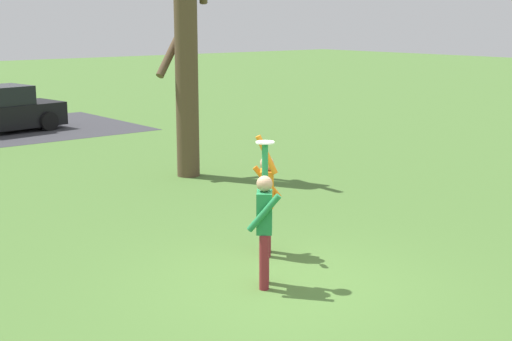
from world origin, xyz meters
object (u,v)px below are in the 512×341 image
Objects in this scene: parked_car_black at (0,111)px; frisbee_disc at (265,142)px; person_catcher at (264,221)px; bare_tree_tall at (187,58)px; person_defender at (267,197)px.

frisbee_disc is at bearing -105.67° from parked_car_black.
person_catcher is at bearing -106.09° from parked_car_black.
bare_tree_tall is (1.05, -9.94, 2.18)m from parked_car_black.
frisbee_disc is 0.04× the size of bare_tree_tall.
person_catcher reaches higher than parked_car_black.
bare_tree_tall is at bearing 15.45° from person_catcher.
person_defender is 7.58× the size of frisbee_disc.
person_catcher is 7.71× the size of frisbee_disc.
frisbee_disc is at bearing 0.00° from person_defender.
person_catcher is 1.02× the size of person_defender.
person_catcher is 0.35× the size of bare_tree_tall.
person_defender is 6.69m from bare_tree_tall.
bare_tree_tall is at bearing -161.04° from person_defender.
bare_tree_tall reaches higher than person_catcher.
bare_tree_tall is (2.46, 5.91, 1.92)m from person_defender.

